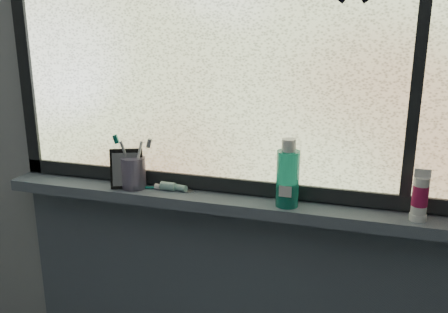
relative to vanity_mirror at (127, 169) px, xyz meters
name	(u,v)px	position (x,y,z in m)	size (l,w,h in m)	color
wall_back	(226,127)	(0.35, 0.09, 0.16)	(3.00, 0.01, 2.50)	#9EA3A8
windowsill	(220,202)	(0.35, 0.01, -0.09)	(1.62, 0.14, 0.04)	#505C6B
window_pane	(225,45)	(0.35, 0.06, 0.44)	(1.50, 0.01, 1.00)	silver
frame_bottom	(224,184)	(0.35, 0.06, -0.04)	(1.60, 0.03, 0.05)	black
frame_left	(24,41)	(-0.43, 0.06, 0.44)	(0.05, 0.03, 1.10)	black
frame_mullion	(421,49)	(0.95, 0.06, 0.44)	(0.04, 0.03, 1.00)	black
vanity_mirror	(127,169)	(0.00, 0.00, 0.00)	(0.12, 0.06, 0.14)	black
toothpaste_tube	(173,187)	(0.17, 0.02, -0.06)	(0.17, 0.04, 0.03)	silver
toothbrush_cup	(134,173)	(0.02, 0.01, -0.02)	(0.09, 0.09, 0.11)	#988BB8
toothbrush_lying	(157,187)	(0.10, 0.02, -0.07)	(0.20, 0.02, 0.01)	#0B675D
mouthwash_bottle	(288,173)	(0.58, 0.00, 0.04)	(0.07, 0.07, 0.19)	teal
cream_tube	(420,193)	(0.99, 0.00, 0.02)	(0.05, 0.05, 0.12)	silver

